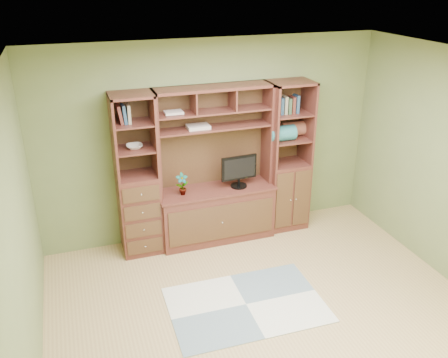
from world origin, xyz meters
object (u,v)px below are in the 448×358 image
object	(u,v)px
right_tower	(287,157)
monitor	(239,166)
center_hutch	(216,168)
left_tower	(137,176)

from	to	relation	value
right_tower	monitor	xyz separation A→B (m)	(-0.72, -0.07, -0.00)
center_hutch	right_tower	distance (m)	1.03
right_tower	monitor	world-z (taller)	right_tower
right_tower	monitor	size ratio (longest dim) A/B	3.49
center_hutch	left_tower	world-z (taller)	same
center_hutch	left_tower	distance (m)	1.00
center_hutch	left_tower	bearing A→B (deg)	177.71
right_tower	left_tower	bearing A→B (deg)	180.00
left_tower	right_tower	bearing A→B (deg)	0.00
left_tower	monitor	size ratio (longest dim) A/B	3.49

